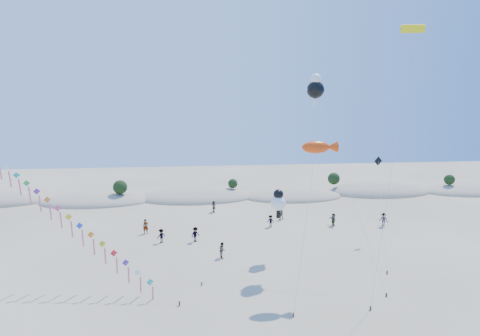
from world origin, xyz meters
name	(u,v)px	position (x,y,z in m)	size (l,w,h in m)	color
dune_ridge	(203,197)	(1.06, 45.14, 0.11)	(145.30, 11.49, 5.57)	tan
kite_train	(8,170)	(-16.82, 17.18, 9.60)	(28.76, 15.35, 19.12)	#3F2D1E
fish_kite	(320,147)	(10.17, 12.66, 11.74)	(5.15, 6.76, 12.30)	#3F2D1E
cartoon_kite_low	(278,201)	(7.88, 18.24, 5.76)	(8.65, 6.60, 6.99)	#3F2D1E
cartoon_kite_high	(316,88)	(11.80, 19.53, 16.97)	(4.08, 11.78, 18.38)	#3F2D1E
parafoil_kite	(412,36)	(18.04, 13.15, 21.04)	(6.67, 7.05, 22.03)	#3F2D1E
dark_kite	(380,184)	(19.84, 20.98, 6.74)	(4.37, 10.95, 9.42)	#3F2D1E
beachgoers	(258,223)	(7.36, 27.24, 0.82)	(30.64, 18.59, 1.78)	slate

